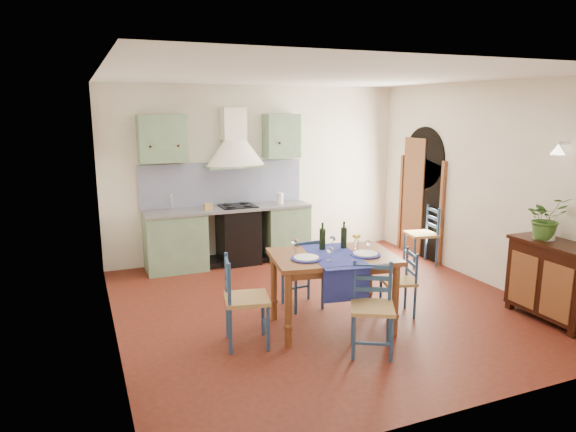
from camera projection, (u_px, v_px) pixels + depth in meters
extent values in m
plane|color=#41170D|center=(324.00, 305.00, 6.48)|extent=(5.00, 5.00, 0.00)
cube|color=beige|center=(258.00, 173.00, 8.45)|extent=(5.00, 0.04, 2.80)
cube|color=gray|center=(175.00, 242.00, 7.83)|extent=(0.90, 0.60, 0.88)
cube|color=gray|center=(285.00, 231.00, 8.50)|extent=(0.70, 0.60, 0.88)
cube|color=black|center=(238.00, 236.00, 8.20)|extent=(0.60, 0.58, 0.88)
cube|color=gray|center=(229.00, 208.00, 8.05)|extent=(2.60, 0.64, 0.04)
cube|color=silver|center=(174.00, 213.00, 7.73)|extent=(0.45, 0.40, 0.03)
cylinder|color=silver|center=(172.00, 201.00, 7.86)|extent=(0.02, 0.02, 0.26)
cube|color=black|center=(238.00, 206.00, 8.10)|extent=(0.55, 0.48, 0.02)
cube|color=black|center=(229.00, 260.00, 8.27)|extent=(2.60, 0.50, 0.08)
cube|color=#0A1458|center=(223.00, 183.00, 8.22)|extent=(2.65, 0.05, 0.68)
cube|color=gray|center=(162.00, 139.00, 7.58)|extent=(0.70, 0.34, 0.70)
cube|color=gray|center=(281.00, 136.00, 8.29)|extent=(0.55, 0.34, 0.70)
cone|color=silver|center=(235.00, 153.00, 7.98)|extent=(0.96, 0.96, 0.40)
cube|color=silver|center=(233.00, 124.00, 7.97)|extent=(0.36, 0.30, 0.50)
cube|color=beige|center=(487.00, 185.00, 7.13)|extent=(0.04, 5.00, 2.80)
cube|color=black|center=(422.00, 208.00, 8.50)|extent=(0.03, 1.00, 1.65)
cylinder|color=black|center=(424.00, 158.00, 8.33)|extent=(0.03, 1.00, 1.00)
cube|color=brown|center=(442.00, 214.00, 8.01)|extent=(0.06, 0.06, 1.65)
cube|color=brown|center=(401.00, 202.00, 8.98)|extent=(0.06, 0.06, 1.65)
cube|color=brown|center=(413.00, 196.00, 8.67)|extent=(0.04, 0.55, 1.96)
cylinder|color=silver|center=(565.00, 143.00, 5.87)|extent=(0.15, 0.04, 0.04)
cone|color=#FFEDC6|center=(558.00, 149.00, 5.85)|extent=(0.16, 0.16, 0.12)
cube|color=beige|center=(107.00, 212.00, 5.25)|extent=(0.04, 5.00, 2.80)
cube|color=silver|center=(328.00, 76.00, 5.90)|extent=(5.00, 5.00, 0.01)
cube|color=brown|center=(333.00, 257.00, 5.67)|extent=(1.47, 1.10, 0.05)
cube|color=brown|center=(333.00, 263.00, 5.68)|extent=(1.32, 0.95, 0.08)
cylinder|color=brown|center=(288.00, 311.00, 5.27)|extent=(0.08, 0.08, 0.80)
cylinder|color=brown|center=(274.00, 287.00, 5.98)|extent=(0.08, 0.08, 0.80)
cylinder|color=brown|center=(395.00, 301.00, 5.54)|extent=(0.08, 0.08, 0.80)
cylinder|color=brown|center=(369.00, 279.00, 6.24)|extent=(0.08, 0.08, 0.80)
cube|color=navy|center=(335.00, 256.00, 5.61)|extent=(0.66, 1.08, 0.01)
cube|color=navy|center=(347.00, 284.00, 5.27)|extent=(0.50, 0.10, 0.38)
cylinder|color=navy|center=(306.00, 258.00, 5.48)|extent=(0.34, 0.34, 0.01)
cylinder|color=white|center=(306.00, 258.00, 5.48)|extent=(0.27, 0.27, 0.01)
cylinder|color=navy|center=(365.00, 254.00, 5.63)|extent=(0.34, 0.34, 0.01)
cylinder|color=white|center=(365.00, 254.00, 5.63)|extent=(0.27, 0.27, 0.01)
cylinder|color=black|center=(322.00, 236.00, 5.83)|extent=(0.07, 0.07, 0.32)
cylinder|color=black|center=(344.00, 235.00, 5.89)|extent=(0.07, 0.07, 0.32)
cylinder|color=white|center=(356.00, 244.00, 5.89)|extent=(0.05, 0.05, 0.10)
sphere|color=yellow|center=(357.00, 236.00, 5.87)|extent=(0.10, 0.10, 0.10)
cylinder|color=navy|center=(354.00, 338.00, 5.03)|extent=(0.04, 0.04, 0.47)
cylinder|color=navy|center=(354.00, 303.00, 5.34)|extent=(0.04, 0.04, 0.91)
cylinder|color=navy|center=(391.00, 340.00, 4.99)|extent=(0.04, 0.04, 0.47)
cylinder|color=navy|center=(389.00, 304.00, 5.30)|extent=(0.04, 0.04, 0.91)
cube|color=tan|center=(372.00, 308.00, 5.13)|extent=(0.58, 0.58, 0.04)
cube|color=navy|center=(372.00, 289.00, 5.29)|extent=(0.35, 0.21, 0.05)
cube|color=navy|center=(372.00, 278.00, 5.26)|extent=(0.35, 0.21, 0.05)
cube|color=navy|center=(373.00, 267.00, 5.24)|extent=(0.35, 0.21, 0.05)
cube|color=navy|center=(372.00, 344.00, 5.02)|extent=(0.34, 0.20, 0.03)
cylinder|color=navy|center=(309.00, 282.00, 6.64)|extent=(0.04, 0.04, 0.47)
cylinder|color=navy|center=(323.00, 273.00, 6.27)|extent=(0.04, 0.04, 0.93)
cylinder|color=navy|center=(283.00, 286.00, 6.49)|extent=(0.04, 0.04, 0.47)
cylinder|color=navy|center=(296.00, 277.00, 6.11)|extent=(0.04, 0.04, 0.93)
cube|color=tan|center=(303.00, 269.00, 6.35)|extent=(0.45, 0.45, 0.04)
cube|color=navy|center=(310.00, 263.00, 6.16)|extent=(0.39, 0.05, 0.05)
cube|color=navy|center=(310.00, 253.00, 6.13)|extent=(0.39, 0.05, 0.05)
cube|color=navy|center=(310.00, 243.00, 6.11)|extent=(0.39, 0.05, 0.05)
cube|color=navy|center=(296.00, 288.00, 6.57)|extent=(0.37, 0.05, 0.03)
cylinder|color=navy|center=(268.00, 328.00, 5.22)|extent=(0.04, 0.04, 0.49)
cylinder|color=navy|center=(230.00, 309.00, 5.10)|extent=(0.04, 0.04, 0.96)
cylinder|color=navy|center=(263.00, 314.00, 5.59)|extent=(0.04, 0.04, 0.49)
cylinder|color=navy|center=(227.00, 296.00, 5.47)|extent=(0.04, 0.04, 0.96)
cube|color=tan|center=(247.00, 299.00, 5.31)|extent=(0.53, 0.53, 0.04)
cube|color=navy|center=(228.00, 288.00, 5.25)|extent=(0.11, 0.40, 0.05)
cube|color=navy|center=(228.00, 276.00, 5.22)|extent=(0.11, 0.40, 0.05)
cube|color=navy|center=(227.00, 264.00, 5.20)|extent=(0.11, 0.40, 0.05)
cube|color=navy|center=(265.00, 326.00, 5.41)|extent=(0.11, 0.38, 0.03)
cylinder|color=navy|center=(381.00, 294.00, 6.29)|extent=(0.03, 0.03, 0.41)
cylinder|color=navy|center=(406.00, 278.00, 6.29)|extent=(0.03, 0.03, 0.79)
cylinder|color=navy|center=(389.00, 304.00, 5.99)|extent=(0.03, 0.03, 0.41)
cylinder|color=navy|center=(416.00, 287.00, 5.99)|extent=(0.03, 0.03, 0.79)
cube|color=tan|center=(398.00, 281.00, 6.12)|extent=(0.45, 0.45, 0.04)
cube|color=navy|center=(411.00, 272.00, 6.11)|extent=(0.11, 0.33, 0.04)
cube|color=navy|center=(412.00, 263.00, 6.09)|extent=(0.11, 0.33, 0.04)
cube|color=navy|center=(412.00, 255.00, 6.07)|extent=(0.11, 0.33, 0.04)
cube|color=navy|center=(384.00, 302.00, 6.15)|extent=(0.11, 0.31, 0.02)
cylinder|color=navy|center=(405.00, 247.00, 8.30)|extent=(0.04, 0.04, 0.47)
cylinder|color=navy|center=(427.00, 232.00, 8.32)|extent=(0.04, 0.04, 0.93)
cylinder|color=navy|center=(415.00, 253.00, 7.94)|extent=(0.04, 0.04, 0.47)
cylinder|color=navy|center=(438.00, 238.00, 7.97)|extent=(0.04, 0.04, 0.93)
cube|color=tan|center=(421.00, 234.00, 8.10)|extent=(0.51, 0.51, 0.04)
cube|color=navy|center=(432.00, 226.00, 8.11)|extent=(0.10, 0.39, 0.05)
cube|color=navy|center=(433.00, 218.00, 8.09)|extent=(0.10, 0.39, 0.05)
cube|color=navy|center=(433.00, 210.00, 8.06)|extent=(0.10, 0.39, 0.05)
cube|color=navy|center=(409.00, 253.00, 8.13)|extent=(0.10, 0.37, 0.03)
cube|color=black|center=(554.00, 280.00, 5.95)|extent=(0.45, 1.00, 0.82)
cube|color=black|center=(558.00, 244.00, 5.86)|extent=(0.50, 1.05, 0.04)
cube|color=brown|center=(556.00, 292.00, 5.66)|extent=(0.02, 0.38, 0.63)
cube|color=brown|center=(523.00, 280.00, 6.08)|extent=(0.02, 0.38, 0.63)
cube|color=black|center=(572.00, 333.00, 5.58)|extent=(0.08, 0.08, 0.08)
cube|color=black|center=(510.00, 305.00, 6.37)|extent=(0.08, 0.08, 0.08)
cube|color=black|center=(531.00, 301.00, 6.50)|extent=(0.08, 0.08, 0.08)
imported|color=#345F22|center=(546.00, 218.00, 5.98)|extent=(0.51, 0.46, 0.50)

